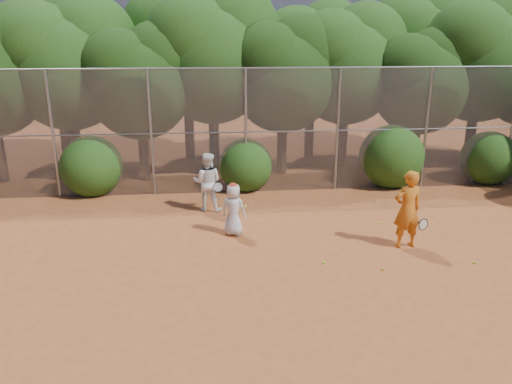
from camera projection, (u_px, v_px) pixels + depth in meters
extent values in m
plane|color=#974822|center=(312.00, 273.00, 10.99)|extent=(80.00, 80.00, 0.00)
cylinder|color=gray|center=(53.00, 136.00, 15.45)|extent=(0.09, 0.09, 4.00)
cylinder|color=gray|center=(151.00, 134.00, 15.71)|extent=(0.09, 0.09, 4.00)
cylinder|color=gray|center=(246.00, 132.00, 15.98)|extent=(0.09, 0.09, 4.00)
cylinder|color=gray|center=(338.00, 130.00, 16.24)|extent=(0.09, 0.09, 4.00)
cylinder|color=gray|center=(426.00, 129.00, 16.51)|extent=(0.09, 0.09, 4.00)
cylinder|color=gray|center=(512.00, 127.00, 16.78)|extent=(0.09, 0.09, 4.00)
cylinder|color=gray|center=(278.00, 68.00, 15.45)|extent=(20.00, 0.05, 0.05)
cylinder|color=gray|center=(277.00, 132.00, 16.07)|extent=(20.00, 0.04, 0.04)
cube|color=slate|center=(277.00, 132.00, 16.07)|extent=(20.00, 0.02, 4.00)
sphere|color=black|center=(11.00, 50.00, 16.79)|extent=(3.05, 3.05, 3.05)
cylinder|color=black|center=(76.00, 142.00, 18.04)|extent=(0.38, 0.38, 2.52)
sphere|color=#1A3E0F|center=(68.00, 72.00, 17.28)|extent=(4.03, 4.03, 4.03)
sphere|color=#1A3E0F|center=(91.00, 42.00, 17.43)|extent=(3.23, 3.23, 3.23)
sphere|color=#1A3E0F|center=(41.00, 48.00, 16.69)|extent=(3.02, 3.02, 3.02)
cylinder|color=black|center=(144.00, 150.00, 17.65)|extent=(0.36, 0.36, 2.17)
sphere|color=black|center=(140.00, 89.00, 17.00)|extent=(3.47, 3.47, 3.47)
sphere|color=black|center=(160.00, 62.00, 17.13)|extent=(2.78, 2.78, 2.78)
sphere|color=black|center=(118.00, 69.00, 16.49)|extent=(2.60, 2.60, 2.60)
cylinder|color=black|center=(214.00, 136.00, 18.75)|extent=(0.39, 0.39, 2.66)
sphere|color=#1A3E0F|center=(212.00, 65.00, 17.95)|extent=(4.26, 4.26, 4.26)
sphere|color=#1A3E0F|center=(235.00, 34.00, 18.10)|extent=(3.40, 3.40, 3.40)
sphere|color=#1A3E0F|center=(190.00, 40.00, 17.32)|extent=(3.19, 3.19, 3.19)
cylinder|color=black|center=(282.00, 143.00, 18.46)|extent=(0.37, 0.37, 2.27)
sphere|color=black|center=(283.00, 82.00, 17.78)|extent=(3.64, 3.64, 3.64)
sphere|color=black|center=(302.00, 55.00, 17.91)|extent=(2.91, 2.91, 2.91)
sphere|color=black|center=(266.00, 61.00, 17.24)|extent=(2.73, 2.73, 2.73)
cylinder|color=black|center=(343.00, 135.00, 19.41)|extent=(0.38, 0.38, 2.45)
sphere|color=#1A3E0F|center=(346.00, 72.00, 18.68)|extent=(3.92, 3.92, 3.92)
sphere|color=#1A3E0F|center=(365.00, 45.00, 18.82)|extent=(3.14, 3.14, 3.14)
sphere|color=#1A3E0F|center=(331.00, 51.00, 18.10)|extent=(2.94, 2.94, 2.94)
cylinder|color=black|center=(414.00, 144.00, 18.74)|extent=(0.36, 0.36, 2.10)
sphere|color=black|center=(420.00, 88.00, 18.11)|extent=(3.36, 3.36, 3.36)
sphere|color=black|center=(436.00, 64.00, 18.23)|extent=(2.69, 2.69, 2.69)
sphere|color=black|center=(409.00, 70.00, 17.61)|extent=(2.52, 2.52, 2.52)
cylinder|color=black|center=(471.00, 133.00, 19.46)|extent=(0.39, 0.39, 2.59)
sphere|color=#1A3E0F|center=(480.00, 66.00, 18.68)|extent=(4.14, 4.14, 4.14)
sphere|color=#1A3E0F|center=(499.00, 37.00, 18.83)|extent=(3.32, 3.32, 3.32)
sphere|color=#1A3E0F|center=(468.00, 43.00, 18.07)|extent=(3.11, 3.11, 3.11)
cylinder|color=black|center=(64.00, 129.00, 20.12)|extent=(0.39, 0.39, 2.62)
sphere|color=#1A3E0F|center=(57.00, 64.00, 19.33)|extent=(4.20, 4.20, 4.20)
sphere|color=#1A3E0F|center=(79.00, 35.00, 19.48)|extent=(3.36, 3.36, 3.36)
sphere|color=#1A3E0F|center=(31.00, 41.00, 18.71)|extent=(3.15, 3.15, 3.15)
cylinder|color=black|center=(189.00, 124.00, 20.72)|extent=(0.40, 0.40, 2.80)
sphere|color=#1A3E0F|center=(186.00, 56.00, 19.88)|extent=(4.48, 4.48, 4.48)
sphere|color=#1A3E0F|center=(208.00, 27.00, 20.04)|extent=(3.58, 3.58, 3.58)
sphere|color=#1A3E0F|center=(165.00, 32.00, 19.22)|extent=(3.36, 3.36, 3.36)
cylinder|color=black|center=(309.00, 127.00, 20.83)|extent=(0.38, 0.38, 2.52)
sphere|color=#1A3E0F|center=(311.00, 67.00, 20.07)|extent=(4.03, 4.03, 4.03)
sphere|color=#1A3E0F|center=(330.00, 40.00, 20.22)|extent=(3.23, 3.23, 3.23)
sphere|color=#1A3E0F|center=(296.00, 46.00, 19.48)|extent=(3.02, 3.02, 3.02)
cylinder|color=black|center=(408.00, 121.00, 21.77)|extent=(0.40, 0.40, 2.73)
sphere|color=#1A3E0F|center=(414.00, 57.00, 20.95)|extent=(4.37, 4.37, 4.37)
sphere|color=#1A3E0F|center=(433.00, 30.00, 21.10)|extent=(3.49, 3.49, 3.49)
sphere|color=#1A3E0F|center=(401.00, 36.00, 20.30)|extent=(3.28, 3.28, 3.28)
sphere|color=#1A3E0F|center=(91.00, 164.00, 16.12)|extent=(2.00, 2.00, 2.00)
sphere|color=#1A3E0F|center=(245.00, 163.00, 16.60)|extent=(1.80, 1.80, 1.80)
sphere|color=#1A3E0F|center=(392.00, 154.00, 16.98)|extent=(2.20, 2.20, 2.20)
sphere|color=#1A3E0F|center=(489.00, 156.00, 17.34)|extent=(1.90, 1.90, 1.90)
imported|color=#C36717|center=(407.00, 209.00, 12.04)|extent=(0.77, 0.56, 1.95)
torus|color=black|center=(423.00, 224.00, 11.98)|extent=(0.30, 0.16, 0.30)
cylinder|color=black|center=(417.00, 222.00, 12.17)|extent=(0.13, 0.27, 0.05)
imported|color=silver|center=(233.00, 210.00, 12.86)|extent=(0.80, 0.70, 1.38)
ellipsoid|color=red|center=(233.00, 186.00, 12.67)|extent=(0.22, 0.22, 0.13)
sphere|color=#BEE128|center=(246.00, 206.00, 12.65)|extent=(0.07, 0.07, 0.07)
imported|color=white|center=(207.00, 182.00, 14.59)|extent=(0.96, 0.81, 1.75)
torus|color=black|center=(218.00, 187.00, 14.35)|extent=(0.31, 0.17, 0.28)
cylinder|color=black|center=(218.00, 189.00, 14.56)|extent=(0.04, 0.26, 0.16)
sphere|color=#BEE128|center=(379.00, 223.00, 13.75)|extent=(0.07, 0.07, 0.07)
sphere|color=#BEE128|center=(324.00, 263.00, 11.39)|extent=(0.07, 0.07, 0.07)
sphere|color=#BEE128|center=(474.00, 263.00, 11.40)|extent=(0.07, 0.07, 0.07)
sphere|color=#BEE128|center=(383.00, 269.00, 11.09)|extent=(0.07, 0.07, 0.07)
sphere|color=#BEE128|center=(376.00, 201.00, 15.57)|extent=(0.07, 0.07, 0.07)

